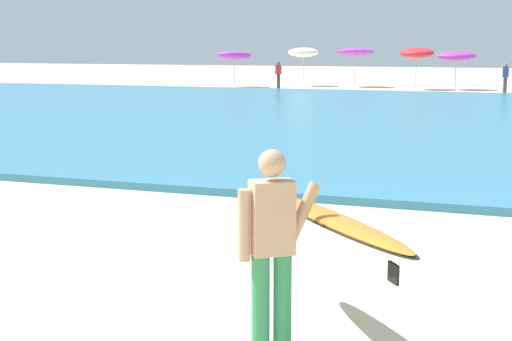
{
  "coord_description": "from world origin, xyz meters",
  "views": [
    {
      "loc": [
        4.89,
        -5.17,
        2.54
      ],
      "look_at": [
        2.13,
        2.8,
        1.1
      ],
      "focal_mm": 51.77,
      "sensor_mm": 36.0,
      "label": 1
    }
  ],
  "objects_px": {
    "beach_umbrella_3": "(417,53)",
    "beachgoer_near_row_left": "(278,74)",
    "beach_umbrella_2": "(355,52)",
    "beach_umbrella_4": "(456,56)",
    "surfer_with_board": "(303,232)",
    "beachgoer_near_row_mid": "(505,77)",
    "beach_umbrella_0": "(234,55)",
    "beach_umbrella_1": "(303,52)"
  },
  "relations": [
    {
      "from": "beachgoer_near_row_left",
      "to": "beachgoer_near_row_mid",
      "type": "bearing_deg",
      "value": 2.46
    },
    {
      "from": "beach_umbrella_1",
      "to": "beachgoer_near_row_left",
      "type": "height_order",
      "value": "beach_umbrella_1"
    },
    {
      "from": "beach_umbrella_2",
      "to": "beachgoer_near_row_left",
      "type": "relative_size",
      "value": 1.51
    },
    {
      "from": "beach_umbrella_1",
      "to": "beachgoer_near_row_mid",
      "type": "xyz_separation_m",
      "value": [
        11.95,
        -3.18,
        -1.22
      ]
    },
    {
      "from": "beach_umbrella_1",
      "to": "beach_umbrella_3",
      "type": "bearing_deg",
      "value": -11.98
    },
    {
      "from": "surfer_with_board",
      "to": "beach_umbrella_0",
      "type": "height_order",
      "value": "beach_umbrella_0"
    },
    {
      "from": "surfer_with_board",
      "to": "beachgoer_near_row_mid",
      "type": "xyz_separation_m",
      "value": [
        1.17,
        35.73,
        -0.19
      ]
    },
    {
      "from": "beach_umbrella_4",
      "to": "beach_umbrella_2",
      "type": "bearing_deg",
      "value": 170.82
    },
    {
      "from": "beach_umbrella_0",
      "to": "beachgoer_near_row_left",
      "type": "bearing_deg",
      "value": -19.67
    },
    {
      "from": "beach_umbrella_3",
      "to": "beach_umbrella_4",
      "type": "distance_m",
      "value": 2.21
    },
    {
      "from": "beach_umbrella_3",
      "to": "surfer_with_board",
      "type": "bearing_deg",
      "value": -84.35
    },
    {
      "from": "beach_umbrella_0",
      "to": "beach_umbrella_2",
      "type": "bearing_deg",
      "value": 20.38
    },
    {
      "from": "beach_umbrella_3",
      "to": "beachgoer_near_row_left",
      "type": "relative_size",
      "value": 1.54
    },
    {
      "from": "beach_umbrella_1",
      "to": "beach_umbrella_3",
      "type": "xyz_separation_m",
      "value": [
        7.09,
        -1.5,
        0.01
      ]
    },
    {
      "from": "beach_umbrella_0",
      "to": "beach_umbrella_1",
      "type": "height_order",
      "value": "beach_umbrella_1"
    },
    {
      "from": "beach_umbrella_3",
      "to": "beach_umbrella_0",
      "type": "bearing_deg",
      "value": -174.18
    },
    {
      "from": "beach_umbrella_2",
      "to": "beach_umbrella_4",
      "type": "distance_m",
      "value": 6.07
    },
    {
      "from": "beach_umbrella_4",
      "to": "beachgoer_near_row_mid",
      "type": "relative_size",
      "value": 1.4
    },
    {
      "from": "beach_umbrella_4",
      "to": "beach_umbrella_3",
      "type": "bearing_deg",
      "value": -167.27
    },
    {
      "from": "surfer_with_board",
      "to": "beach_umbrella_4",
      "type": "bearing_deg",
      "value": 92.34
    },
    {
      "from": "beach_umbrella_3",
      "to": "beachgoer_near_row_mid",
      "type": "distance_m",
      "value": 5.29
    },
    {
      "from": "surfer_with_board",
      "to": "beach_umbrella_4",
      "type": "distance_m",
      "value": 37.93
    },
    {
      "from": "beach_umbrella_3",
      "to": "beachgoer_near_row_left",
      "type": "distance_m",
      "value": 7.95
    },
    {
      "from": "surfer_with_board",
      "to": "beach_umbrella_4",
      "type": "height_order",
      "value": "beach_umbrella_4"
    },
    {
      "from": "beach_umbrella_1",
      "to": "beach_umbrella_4",
      "type": "distance_m",
      "value": 9.3
    },
    {
      "from": "beach_umbrella_0",
      "to": "beachgoer_near_row_left",
      "type": "distance_m",
      "value": 3.5
    },
    {
      "from": "surfer_with_board",
      "to": "beachgoer_near_row_mid",
      "type": "bearing_deg",
      "value": 88.13
    },
    {
      "from": "beach_umbrella_2",
      "to": "beachgoer_near_row_left",
      "type": "xyz_separation_m",
      "value": [
        -3.7,
        -3.66,
        -1.25
      ]
    },
    {
      "from": "beach_umbrella_1",
      "to": "beach_umbrella_4",
      "type": "xyz_separation_m",
      "value": [
        9.24,
        -1.02,
        -0.15
      ]
    },
    {
      "from": "beach_umbrella_0",
      "to": "beach_umbrella_1",
      "type": "relative_size",
      "value": 0.95
    },
    {
      "from": "beach_umbrella_1",
      "to": "beach_umbrella_4",
      "type": "bearing_deg",
      "value": -6.28
    },
    {
      "from": "surfer_with_board",
      "to": "beach_umbrella_1",
      "type": "distance_m",
      "value": 40.39
    },
    {
      "from": "surfer_with_board",
      "to": "beachgoer_near_row_left",
      "type": "height_order",
      "value": "surfer_with_board"
    },
    {
      "from": "beach_umbrella_0",
      "to": "beach_umbrella_4",
      "type": "distance_m",
      "value": 12.92
    },
    {
      "from": "beach_umbrella_2",
      "to": "beach_umbrella_4",
      "type": "xyz_separation_m",
      "value": [
        5.99,
        -0.97,
        -0.19
      ]
    },
    {
      "from": "beach_umbrella_1",
      "to": "beachgoer_near_row_mid",
      "type": "bearing_deg",
      "value": -14.9
    },
    {
      "from": "surfer_with_board",
      "to": "beach_umbrella_1",
      "type": "relative_size",
      "value": 1.09
    },
    {
      "from": "beach_umbrella_2",
      "to": "beach_umbrella_4",
      "type": "bearing_deg",
      "value": -9.18
    },
    {
      "from": "beachgoer_near_row_left",
      "to": "surfer_with_board",
      "type": "bearing_deg",
      "value": -72.3
    },
    {
      "from": "beach_umbrella_3",
      "to": "beachgoer_near_row_left",
      "type": "xyz_separation_m",
      "value": [
        -7.53,
        -2.21,
        -1.23
      ]
    },
    {
      "from": "surfer_with_board",
      "to": "beach_umbrella_2",
      "type": "relative_size",
      "value": 1.08
    },
    {
      "from": "beach_umbrella_1",
      "to": "beach_umbrella_3",
      "type": "distance_m",
      "value": 7.25
    }
  ]
}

